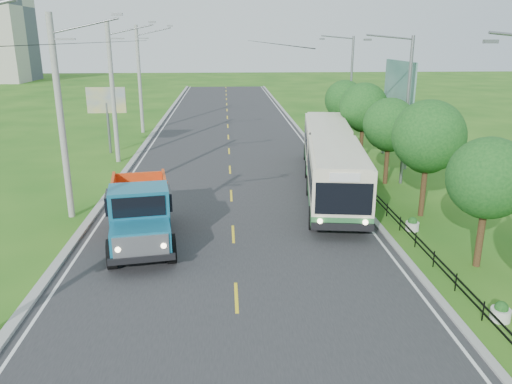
{
  "coord_description": "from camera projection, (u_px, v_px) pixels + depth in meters",
  "views": [
    {
      "loc": [
        -0.29,
        -15.86,
        8.87
      ],
      "look_at": [
        1.11,
        6.55,
        1.9
      ],
      "focal_mm": 35.0,
      "sensor_mm": 36.0,
      "label": 1
    }
  ],
  "objects": [
    {
      "name": "tree_third",
      "position": [
        428.0,
        140.0,
        24.93
      ],
      "size": [
        3.6,
        3.62,
        6.0
      ],
      "color": "#382314",
      "rests_on": "ground"
    },
    {
      "name": "road",
      "position": [
        230.0,
        163.0,
        36.82
      ],
      "size": [
        14.0,
        120.0,
        0.02
      ],
      "primitive_type": "cube",
      "color": "#28282B",
      "rests_on": "ground"
    },
    {
      "name": "billboard_left",
      "position": [
        107.0,
        104.0,
        38.93
      ],
      "size": [
        3.0,
        0.2,
        5.2
      ],
      "color": "slate",
      "rests_on": "ground"
    },
    {
      "name": "curb_left",
      "position": [
        131.0,
        164.0,
        36.38
      ],
      "size": [
        0.4,
        120.0,
        0.15
      ],
      "primitive_type": "cube",
      "color": "#9E9E99",
      "rests_on": "ground"
    },
    {
      "name": "tree_fifth",
      "position": [
        364.0,
        109.0,
        36.41
      ],
      "size": [
        3.48,
        3.52,
        5.8
      ],
      "color": "#382314",
      "rests_on": "ground"
    },
    {
      "name": "edge_line_right",
      "position": [
        319.0,
        161.0,
        37.22
      ],
      "size": [
        0.12,
        120.0,
        0.0
      ],
      "primitive_type": "cube",
      "color": "silver",
      "rests_on": "road"
    },
    {
      "name": "pole_near",
      "position": [
        61.0,
        118.0,
        24.34
      ],
      "size": [
        3.51,
        0.32,
        10.0
      ],
      "color": "gray",
      "rests_on": "ground"
    },
    {
      "name": "edge_line_left",
      "position": [
        139.0,
        164.0,
        36.42
      ],
      "size": [
        0.12,
        120.0,
        0.0
      ],
      "primitive_type": "cube",
      "color": "silver",
      "rests_on": "road"
    },
    {
      "name": "bus",
      "position": [
        330.0,
        156.0,
        30.16
      ],
      "size": [
        5.13,
        17.53,
        3.34
      ],
      "rotation": [
        0.0,
        0.0,
        -0.14
      ],
      "color": "#2A6A37",
      "rests_on": "ground"
    },
    {
      "name": "billboard_right",
      "position": [
        399.0,
        89.0,
        35.98
      ],
      "size": [
        0.24,
        6.0,
        7.3
      ],
      "color": "slate",
      "rests_on": "ground"
    },
    {
      "name": "planter_mid",
      "position": [
        367.0,
        179.0,
        31.54
      ],
      "size": [
        0.64,
        0.64,
        0.67
      ],
      "color": "silver",
      "rests_on": "ground"
    },
    {
      "name": "streetlight_far",
      "position": [
        349.0,
        85.0,
        43.64
      ],
      "size": [
        3.02,
        0.2,
        9.07
      ],
      "color": "slate",
      "rests_on": "ground"
    },
    {
      "name": "planter_front",
      "position": [
        501.0,
        312.0,
        16.29
      ],
      "size": [
        0.64,
        0.64,
        0.67
      ],
      "color": "silver",
      "rests_on": "ground"
    },
    {
      "name": "streetlight_mid",
      "position": [
        405.0,
        106.0,
        30.29
      ],
      "size": [
        3.02,
        0.2,
        9.07
      ],
      "color": "slate",
      "rests_on": "ground"
    },
    {
      "name": "planter_near",
      "position": [
        412.0,
        225.0,
        23.91
      ],
      "size": [
        0.64,
        0.64,
        0.67
      ],
      "color": "silver",
      "rests_on": "ground"
    },
    {
      "name": "ground",
      "position": [
        236.0,
        298.0,
        17.76
      ],
      "size": [
        240.0,
        240.0,
        0.0
      ],
      "primitive_type": "plane",
      "color": "#1F5815",
      "rests_on": "ground"
    },
    {
      "name": "tree_second",
      "position": [
        488.0,
        182.0,
        19.35
      ],
      "size": [
        3.18,
        3.26,
        5.3
      ],
      "color": "#382314",
      "rests_on": "ground"
    },
    {
      "name": "railing_right",
      "position": [
        357.0,
        179.0,
        31.5
      ],
      "size": [
        0.04,
        40.0,
        0.6
      ],
      "primitive_type": "cube",
      "color": "black",
      "rests_on": "ground"
    },
    {
      "name": "curb_right",
      "position": [
        325.0,
        161.0,
        37.24
      ],
      "size": [
        0.3,
        120.0,
        0.1
      ],
      "primitive_type": "cube",
      "color": "#9E9E99",
      "rests_on": "ground"
    },
    {
      "name": "tree_fourth",
      "position": [
        389.0,
        127.0,
        30.77
      ],
      "size": [
        3.24,
        3.31,
        5.4
      ],
      "color": "#382314",
      "rests_on": "ground"
    },
    {
      "name": "dump_truck",
      "position": [
        140.0,
        209.0,
        22.05
      ],
      "size": [
        3.63,
        7.18,
        2.89
      ],
      "rotation": [
        0.0,
        0.0,
        0.16
      ],
      "color": "#15617F",
      "rests_on": "ground"
    },
    {
      "name": "centre_dash",
      "position": [
        236.0,
        297.0,
        17.76
      ],
      "size": [
        0.12,
        2.2,
        0.0
      ],
      "primitive_type": "cube",
      "color": "yellow",
      "rests_on": "road"
    },
    {
      "name": "pole_mid",
      "position": [
        113.0,
        92.0,
        35.78
      ],
      "size": [
        3.51,
        0.32,
        10.0
      ],
      "color": "gray",
      "rests_on": "ground"
    },
    {
      "name": "tree_back",
      "position": [
        345.0,
        102.0,
        42.19
      ],
      "size": [
        3.3,
        3.36,
        5.5
      ],
      "color": "#382314",
      "rests_on": "ground"
    },
    {
      "name": "planter_far",
      "position": [
        339.0,
        152.0,
        39.16
      ],
      "size": [
        0.64,
        0.64,
        0.67
      ],
      "color": "silver",
      "rests_on": "ground"
    },
    {
      "name": "pole_far",
      "position": [
        140.0,
        79.0,
        47.22
      ],
      "size": [
        3.51,
        0.32,
        10.0
      ],
      "color": "gray",
      "rests_on": "ground"
    }
  ]
}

